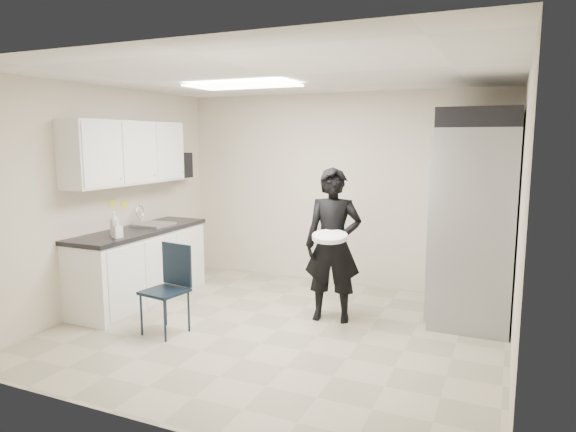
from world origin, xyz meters
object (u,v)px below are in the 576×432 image
at_px(lower_counter, 141,267).
at_px(commercial_fridge, 476,225).
at_px(man_tuxedo, 333,245).
at_px(folding_chair, 164,292).

bearing_deg(lower_counter, commercial_fridge, 15.88).
height_order(lower_counter, man_tuxedo, man_tuxedo).
xyz_separation_m(lower_counter, commercial_fridge, (3.78, 1.07, 0.62)).
relative_size(lower_counter, man_tuxedo, 1.13).
bearing_deg(commercial_fridge, lower_counter, -164.12).
bearing_deg(folding_chair, lower_counter, 149.75).
bearing_deg(commercial_fridge, man_tuxedo, -152.34).
bearing_deg(folding_chair, man_tuxedo, 45.58).
height_order(lower_counter, commercial_fridge, commercial_fridge).
xyz_separation_m(lower_counter, folding_chair, (0.93, -0.75, 0.01)).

